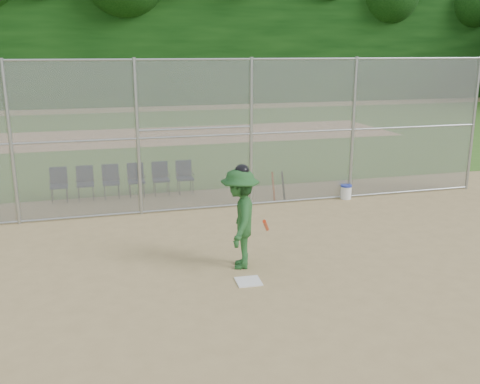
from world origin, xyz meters
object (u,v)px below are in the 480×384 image
object	(u,v)px
batter_at_plate	(240,218)
chair_0	(59,185)
home_plate	(249,281)
water_cooler	(346,192)

from	to	relation	value
batter_at_plate	chair_0	world-z (taller)	batter_at_plate
batter_at_plate	chair_0	size ratio (longest dim) A/B	2.17
home_plate	chair_0	size ratio (longest dim) A/B	0.47
water_cooler	chair_0	bearing A→B (deg)	166.71
home_plate	chair_0	world-z (taller)	chair_0
water_cooler	chair_0	xyz separation A→B (m)	(-7.97, 1.88, 0.27)
home_plate	batter_at_plate	bearing A→B (deg)	86.43
home_plate	water_cooler	xyz separation A→B (m)	(4.33, 4.76, 0.20)
home_plate	water_cooler	size ratio (longest dim) A/B	1.10
water_cooler	chair_0	size ratio (longest dim) A/B	0.43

